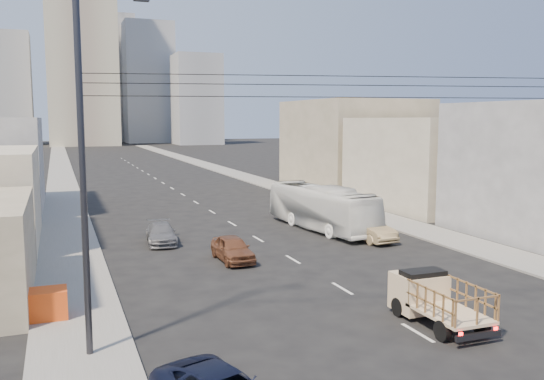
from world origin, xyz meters
TOP-DOWN VIEW (x-y plane):
  - ground at (0.00, 0.00)m, footprint 420.00×420.00m
  - sidewalk_left at (-11.75, 70.00)m, footprint 3.50×180.00m
  - sidewalk_right at (11.75, 70.00)m, footprint 3.50×180.00m
  - lane_dashes at (0.00, 53.00)m, footprint 0.15×104.00m
  - flatbed_pickup at (1.20, 2.60)m, footprint 1.95×4.41m
  - city_bus at (5.35, 21.51)m, footprint 3.87×11.58m
  - sedan_brown at (-3.29, 14.87)m, footprint 1.74×4.15m
  - sedan_tan at (6.51, 17.04)m, footprint 2.10×4.82m
  - sedan_grey at (-6.23, 20.90)m, footprint 2.19×4.53m
  - streetlamp_left at (-11.39, 4.00)m, footprint 2.36×0.25m
  - overhead_wires at (0.00, 1.50)m, footprint 23.01×5.02m
  - crate_stack at (-13.00, 8.20)m, footprint 1.80×1.20m
  - bldg_right_mid at (19.50, 28.00)m, footprint 11.00×14.00m
  - bldg_right_far at (20.00, 44.00)m, footprint 12.00×16.00m
  - high_rise_tower at (-4.00, 170.00)m, footprint 20.00×20.00m
  - midrise_ne at (18.00, 185.00)m, footprint 16.00×16.00m
  - midrise_nw at (-26.00, 180.00)m, footprint 15.00×15.00m
  - midrise_back at (6.00, 200.00)m, footprint 18.00×18.00m
  - midrise_east at (30.00, 165.00)m, footprint 14.00×14.00m

SIDE VIEW (x-z plane):
  - ground at x=0.00m, z-range 0.00..0.00m
  - lane_dashes at x=0.00m, z-range 0.00..0.01m
  - sidewalk_left at x=-11.75m, z-range 0.00..0.12m
  - sidewalk_right at x=11.75m, z-range 0.00..0.12m
  - sedan_grey at x=-6.23m, z-range 0.00..1.27m
  - crate_stack at x=-13.00m, z-range 0.12..1.26m
  - sedan_brown at x=-3.29m, z-range 0.00..1.40m
  - sedan_tan at x=6.51m, z-range 0.00..1.54m
  - flatbed_pickup at x=1.20m, z-range 0.14..2.04m
  - city_bus at x=5.35m, z-range 0.00..3.17m
  - bldg_right_mid at x=19.50m, z-range 0.00..8.00m
  - bldg_right_far at x=20.00m, z-range 0.00..10.00m
  - streetlamp_left at x=-11.39m, z-range 0.44..12.44m
  - overhead_wires at x=0.00m, z-range 8.60..9.33m
  - midrise_east at x=30.00m, z-range 0.00..28.00m
  - midrise_nw at x=-26.00m, z-range 0.00..34.00m
  - midrise_ne at x=18.00m, z-range 0.00..40.00m
  - midrise_back at x=6.00m, z-range 0.00..44.00m
  - high_rise_tower at x=-4.00m, z-range 0.00..60.00m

